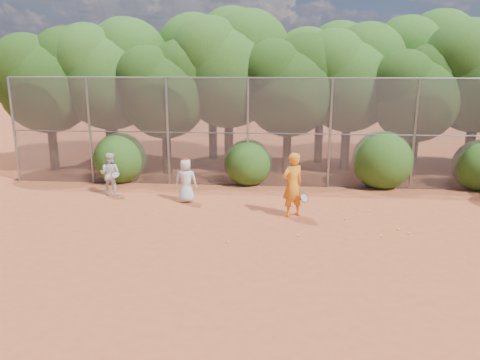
{
  "coord_description": "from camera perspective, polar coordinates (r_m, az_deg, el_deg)",
  "views": [
    {
      "loc": [
        0.11,
        -11.09,
        4.56
      ],
      "look_at": [
        -1.0,
        2.5,
        1.1
      ],
      "focal_mm": 35.0,
      "sensor_mm": 36.0,
      "label": 1
    }
  ],
  "objects": [
    {
      "name": "bush_3",
      "position": [
        19.24,
        27.17,
        1.84
      ],
      "size": [
        1.9,
        1.9,
        1.9
      ],
      "primitive_type": "sphere",
      "color": "#224B12",
      "rests_on": "ground"
    },
    {
      "name": "tree_1",
      "position": [
        20.86,
        -15.48,
        12.65
      ],
      "size": [
        4.64,
        4.03,
        6.35
      ],
      "color": "black",
      "rests_on": "ground"
    },
    {
      "name": "ball_1",
      "position": [
        14.29,
        12.68,
        -4.59
      ],
      "size": [
        0.07,
        0.07,
        0.07
      ],
      "primitive_type": "sphere",
      "color": "yellow",
      "rests_on": "ground"
    },
    {
      "name": "player_yellow",
      "position": [
        14.04,
        6.42,
        -0.61
      ],
      "size": [
        0.95,
        0.79,
        1.97
      ],
      "rotation": [
        0.0,
        0.0,
        3.74
      ],
      "color": "orange",
      "rests_on": "ground"
    },
    {
      "name": "tree_0",
      "position": [
        21.39,
        -22.34,
        11.52
      ],
      "size": [
        4.38,
        3.81,
        6.0
      ],
      "color": "black",
      "rests_on": "ground"
    },
    {
      "name": "ball_6",
      "position": [
        13.13,
        16.83,
        -6.57
      ],
      "size": [
        0.07,
        0.07,
        0.07
      ],
      "primitive_type": "sphere",
      "color": "yellow",
      "rests_on": "ground"
    },
    {
      "name": "tree_5",
      "position": [
        20.35,
        13.31,
        12.43
      ],
      "size": [
        4.51,
        3.92,
        6.17
      ],
      "color": "black",
      "rests_on": "ground"
    },
    {
      "name": "tree_3",
      "position": [
        20.04,
        -1.24,
        13.76
      ],
      "size": [
        4.89,
        4.26,
        6.7
      ],
      "color": "black",
      "rests_on": "ground"
    },
    {
      "name": "ball_2",
      "position": [
        12.71,
        7.09,
        -6.74
      ],
      "size": [
        0.07,
        0.07,
        0.07
      ],
      "primitive_type": "sphere",
      "color": "yellow",
      "rests_on": "ground"
    },
    {
      "name": "tree_9",
      "position": [
        23.36,
        -15.92,
        13.17
      ],
      "size": [
        4.83,
        4.2,
        6.62
      ],
      "color": "black",
      "rests_on": "ground"
    },
    {
      "name": "tree_4",
      "position": [
        19.35,
        6.1,
        11.78
      ],
      "size": [
        4.19,
        3.64,
        5.73
      ],
      "color": "black",
      "rests_on": "ground"
    },
    {
      "name": "ball_3",
      "position": [
        13.58,
        19.88,
        -6.12
      ],
      "size": [
        0.07,
        0.07,
        0.07
      ],
      "primitive_type": "sphere",
      "color": "yellow",
      "rests_on": "ground"
    },
    {
      "name": "bush_2",
      "position": [
        18.15,
        16.97,
        2.62
      ],
      "size": [
        2.2,
        2.2,
        2.2
      ],
      "primitive_type": "sphere",
      "color": "#224B12",
      "rests_on": "ground"
    },
    {
      "name": "player_teen",
      "position": [
        15.56,
        -6.6,
        -0.04
      ],
      "size": [
        0.73,
        0.49,
        1.5
      ],
      "rotation": [
        0.0,
        0.0,
        3.16
      ],
      "color": "silver",
      "rests_on": "ground"
    },
    {
      "name": "ball_4",
      "position": [
        12.18,
        -1.46,
        -7.58
      ],
      "size": [
        0.07,
        0.07,
        0.07
      ],
      "primitive_type": "sphere",
      "color": "yellow",
      "rests_on": "ground"
    },
    {
      "name": "tree_10",
      "position": [
        22.34,
        -3.27,
        14.39
      ],
      "size": [
        5.15,
        4.48,
        7.06
      ],
      "color": "black",
      "rests_on": "ground"
    },
    {
      "name": "tree_2",
      "position": [
        19.49,
        -9.04,
        11.19
      ],
      "size": [
        3.99,
        3.47,
        5.47
      ],
      "color": "black",
      "rests_on": "ground"
    },
    {
      "name": "tree_11",
      "position": [
        21.82,
        10.05,
        12.99
      ],
      "size": [
        4.64,
        4.03,
        6.35
      ],
      "color": "black",
      "rests_on": "ground"
    },
    {
      "name": "tree_12",
      "position": [
        23.25,
        21.37,
        13.17
      ],
      "size": [
        5.02,
        4.37,
        6.88
      ],
      "color": "black",
      "rests_on": "ground"
    },
    {
      "name": "bush_1",
      "position": [
        17.8,
        0.99,
        2.37
      ],
      "size": [
        1.8,
        1.8,
        1.8
      ],
      "primitive_type": "sphere",
      "color": "#224B12",
      "rests_on": "ground"
    },
    {
      "name": "ball_0",
      "position": [
        13.78,
        18.73,
        -5.72
      ],
      "size": [
        0.07,
        0.07,
        0.07
      ],
      "primitive_type": "sphere",
      "color": "yellow",
      "rests_on": "ground"
    },
    {
      "name": "tree_6",
      "position": [
        19.91,
        20.85,
        10.18
      ],
      "size": [
        3.86,
        3.36,
        5.29
      ],
      "color": "black",
      "rests_on": "ground"
    },
    {
      "name": "fence_back",
      "position": [
        17.27,
        3.88,
        5.86
      ],
      "size": [
        20.05,
        0.09,
        4.03
      ],
      "color": "gray",
      "rests_on": "ground"
    },
    {
      "name": "ball_5",
      "position": [
        15.15,
        15.39,
        -3.66
      ],
      "size": [
        0.07,
        0.07,
        0.07
      ],
      "primitive_type": "sphere",
      "color": "yellow",
      "rests_on": "ground"
    },
    {
      "name": "bush_0",
      "position": [
        18.77,
        -14.44,
        2.85
      ],
      "size": [
        2.0,
        2.0,
        2.0
      ],
      "primitive_type": "sphere",
      "color": "#224B12",
      "rests_on": "ground"
    },
    {
      "name": "ground",
      "position": [
        11.99,
        3.84,
        -8.15
      ],
      "size": [
        80.0,
        80.0,
        0.0
      ],
      "primitive_type": "plane",
      "color": "#A54725",
      "rests_on": "ground"
    },
    {
      "name": "tree_7",
      "position": [
        21.28,
        27.25,
        11.95
      ],
      "size": [
        4.77,
        4.14,
        6.53
      ],
      "color": "black",
      "rests_on": "ground"
    },
    {
      "name": "player_white",
      "position": [
        16.95,
        -15.56,
        0.72
      ],
      "size": [
        0.86,
        0.76,
        1.5
      ],
      "rotation": [
        0.0,
        0.0,
        3.03
      ],
      "color": "silver",
      "rests_on": "ground"
    }
  ]
}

